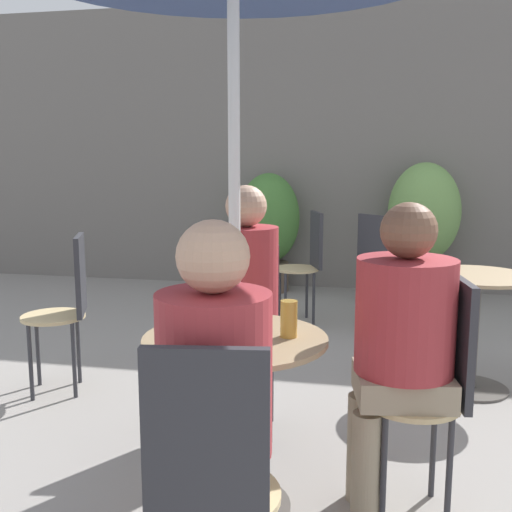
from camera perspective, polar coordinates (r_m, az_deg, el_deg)
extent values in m
plane|color=gray|center=(2.67, 0.66, -22.05)|extent=(20.00, 20.00, 0.00)
cube|color=slate|center=(6.44, 7.86, 10.21)|extent=(10.00, 0.06, 3.00)
cylinder|color=#514C47|center=(2.61, -1.90, -22.61)|extent=(0.44, 0.44, 0.01)
cylinder|color=#514C47|center=(2.45, -1.95, -15.72)|extent=(0.06, 0.06, 0.68)
cylinder|color=#997F5B|center=(2.32, -1.99, -7.92)|extent=(0.72, 0.72, 0.02)
cylinder|color=#514C47|center=(3.95, 19.74, -11.73)|extent=(0.44, 0.44, 0.01)
cylinder|color=#514C47|center=(3.84, 20.02, -6.91)|extent=(0.06, 0.06, 0.68)
cylinder|color=#997F5B|center=(3.76, 20.31, -1.81)|extent=(0.65, 0.65, 0.02)
cylinder|color=tan|center=(1.80, -3.95, -21.74)|extent=(0.37, 0.37, 0.02)
cube|color=#2D2D33|center=(1.53, -4.83, -17.07)|extent=(0.32, 0.08, 0.47)
cylinder|color=tan|center=(2.45, 14.65, -13.25)|extent=(0.37, 0.37, 0.02)
cylinder|color=#2D2D33|center=(2.47, 17.91, -19.27)|extent=(0.02, 0.02, 0.45)
cylinder|color=#2D2D33|center=(2.68, 16.53, -16.86)|extent=(0.02, 0.02, 0.45)
cylinder|color=#2D2D33|center=(2.42, 12.05, -19.62)|extent=(0.02, 0.02, 0.45)
cylinder|color=#2D2D33|center=(2.63, 11.19, -17.10)|extent=(0.02, 0.02, 0.45)
cube|color=#2D2D33|center=(2.40, 18.82, -7.64)|extent=(0.08, 0.32, 0.47)
cylinder|color=tan|center=(3.04, -0.86, -8.40)|extent=(0.37, 0.37, 0.02)
cylinder|color=#2D2D33|center=(3.23, 1.47, -11.78)|extent=(0.02, 0.02, 0.45)
cylinder|color=#2D2D33|center=(3.25, -2.88, -11.69)|extent=(0.02, 0.02, 0.45)
cylinder|color=#2D2D33|center=(3.01, 1.35, -13.43)|extent=(0.02, 0.02, 0.45)
cylinder|color=#2D2D33|center=(3.02, -3.35, -13.32)|extent=(0.02, 0.02, 0.45)
cube|color=#2D2D33|center=(3.14, -0.67, -3.20)|extent=(0.32, 0.08, 0.47)
cylinder|color=tan|center=(5.03, 12.29, -1.51)|extent=(0.37, 0.37, 0.02)
cylinder|color=#2D2D33|center=(5.07, 10.27, -4.09)|extent=(0.02, 0.02, 0.45)
cylinder|color=#2D2D33|center=(4.92, 12.34, -4.58)|extent=(0.02, 0.02, 0.45)
cylinder|color=#2D2D33|center=(5.25, 12.06, -3.70)|extent=(0.02, 0.02, 0.45)
cylinder|color=#2D2D33|center=(5.10, 14.11, -4.16)|extent=(0.02, 0.02, 0.45)
cube|color=#2D2D33|center=(4.87, 11.10, 1.10)|extent=(0.26, 0.23, 0.47)
cylinder|color=tan|center=(3.75, -18.75, -5.48)|extent=(0.37, 0.37, 0.02)
cylinder|color=#2D2D33|center=(3.69, -16.95, -9.48)|extent=(0.02, 0.02, 0.45)
cylinder|color=#2D2D33|center=(3.92, -16.56, -8.36)|extent=(0.02, 0.02, 0.45)
cylinder|color=#2D2D33|center=(3.72, -20.68, -9.50)|extent=(0.02, 0.02, 0.45)
cylinder|color=#2D2D33|center=(3.95, -20.07, -8.39)|extent=(0.02, 0.02, 0.45)
cube|color=#2D2D33|center=(3.68, -16.38, -1.74)|extent=(0.15, 0.30, 0.47)
cylinder|color=tan|center=(5.07, 3.90, -1.23)|extent=(0.37, 0.37, 0.02)
cylinder|color=#2D2D33|center=(5.03, 5.51, -4.09)|extent=(0.02, 0.02, 0.45)
cylinder|color=#2D2D33|center=(5.26, 4.86, -3.49)|extent=(0.02, 0.02, 0.45)
cylinder|color=#2D2D33|center=(4.98, 2.82, -4.20)|extent=(0.02, 0.02, 0.45)
cylinder|color=#2D2D33|center=(5.21, 2.28, -3.59)|extent=(0.02, 0.02, 0.45)
cube|color=#2D2D33|center=(5.07, 5.76, 1.55)|extent=(0.14, 0.31, 0.47)
cube|color=gray|center=(1.80, -3.81, -19.51)|extent=(0.32, 0.34, 0.10)
cylinder|color=#9E2D33|center=(1.69, -3.91, -11.20)|extent=(0.32, 0.32, 0.46)
sphere|color=tan|center=(1.60, -4.04, -0.05)|extent=(0.20, 0.20, 0.20)
cylinder|color=gray|center=(2.59, 9.94, -17.54)|extent=(0.11, 0.11, 0.45)
cylinder|color=gray|center=(2.44, 10.44, -19.31)|extent=(0.11, 0.11, 0.45)
cube|color=gray|center=(2.41, 13.77, -11.84)|extent=(0.40, 0.37, 0.11)
cylinder|color=#9E2D33|center=(2.33, 14.03, -5.54)|extent=(0.37, 0.37, 0.44)
sphere|color=brown|center=(2.27, 14.35, 2.37)|extent=(0.21, 0.21, 0.21)
cylinder|color=#42475B|center=(2.99, -2.44, -13.66)|extent=(0.09, 0.09, 0.45)
cylinder|color=#42475B|center=(2.98, 0.34, -13.72)|extent=(0.09, 0.09, 0.45)
cube|color=#42475B|center=(2.99, -0.91, -7.60)|extent=(0.31, 0.33, 0.09)
cylinder|color=#9E2D33|center=(2.92, -0.93, -2.05)|extent=(0.31, 0.31, 0.50)
sphere|color=tan|center=(2.87, -0.95, 4.78)|extent=(0.20, 0.20, 0.20)
cylinder|color=#B28433|center=(2.11, -3.74, -6.82)|extent=(0.06, 0.06, 0.19)
cylinder|color=#B28433|center=(2.30, 3.15, -6.00)|extent=(0.07, 0.07, 0.14)
cylinder|color=#B28433|center=(2.48, -3.98, -4.42)|extent=(0.07, 0.07, 0.18)
cylinder|color=brown|center=(6.34, 1.19, -1.94)|extent=(0.43, 0.43, 0.31)
ellipsoid|color=#427533|center=(6.25, 1.21, 3.64)|extent=(0.65, 0.65, 0.93)
cylinder|color=#93664C|center=(6.26, 15.45, -2.13)|extent=(0.40, 0.40, 0.37)
ellipsoid|color=#709E51|center=(6.16, 15.72, 4.04)|extent=(0.70, 0.70, 0.98)
cylinder|color=silver|center=(2.23, -2.06, 3.87)|extent=(0.04, 0.04, 2.36)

